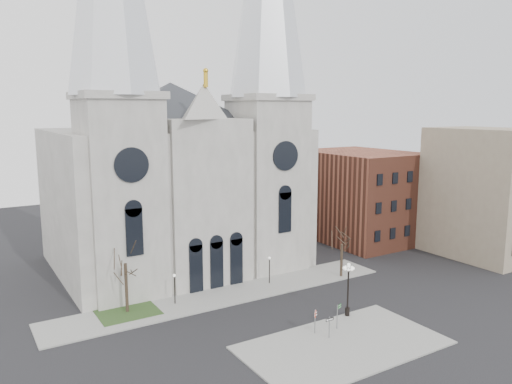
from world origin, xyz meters
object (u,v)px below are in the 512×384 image
stop_sign (315,316)px  one_way_sign (329,323)px  street_name_sign (338,314)px  globe_lamp (348,283)px

stop_sign → one_way_sign: stop_sign is taller
street_name_sign → one_way_sign: bearing=-172.5°
stop_sign → street_name_sign: street_name_sign is taller
globe_lamp → street_name_sign: (-2.80, -1.75, -2.05)m
stop_sign → one_way_sign: size_ratio=1.15×
stop_sign → globe_lamp: globe_lamp is taller
stop_sign → street_name_sign: 2.50m
stop_sign → one_way_sign: 1.53m
one_way_sign → street_name_sign: street_name_sign is taller
street_name_sign → globe_lamp: bearing=9.2°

